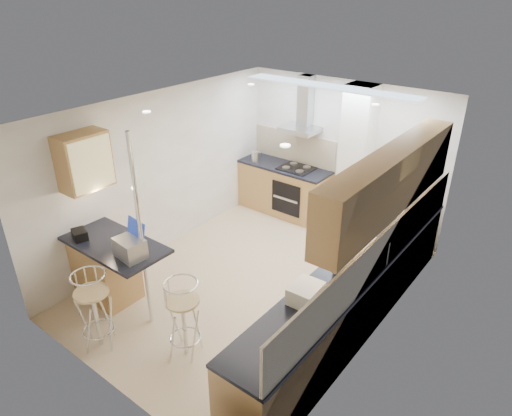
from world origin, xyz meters
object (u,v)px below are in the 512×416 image
Objects in this scene: microwave at (361,258)px; bread_bin at (306,293)px; laptop at (130,248)px; bar_stool_near at (95,310)px; bar_stool_end at (184,319)px.

bread_bin is at bearing 170.52° from microwave.
laptop is at bearing -166.41° from bread_bin.
bread_bin is at bearing 49.39° from bar_stool_near.
laptop is at bearing 108.90° from bar_stool_near.
bar_stool_end is at bearing 3.35° from laptop.
bar_stool_near is 2.85× the size of bread_bin.
bar_stool_end is (-1.37, -1.49, -0.58)m from microwave.
bread_bin reaches higher than bar_stool_near.
bread_bin is at bearing -11.91° from bar_stool_end.
microwave is 2.11m from bar_stool_end.
laptop reaches higher than bar_stool_near.
microwave is at bearing 74.44° from bread_bin.
microwave is at bearing 6.89° from bar_stool_end.
laptop is 1.06m from bar_stool_end.
bar_stool_near is (-0.01, -0.58, -0.56)m from laptop.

